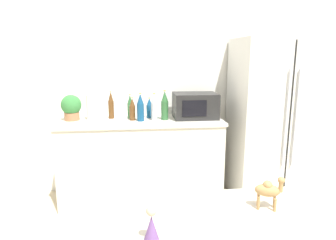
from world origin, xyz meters
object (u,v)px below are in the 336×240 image
potted_plant (71,107)px  paper_towel_roll (92,107)px  back_bottle_4 (130,107)px  microwave (195,106)px  back_bottle_0 (140,108)px  wise_man_figurine_blue (151,227)px  camel_figurine (269,190)px  back_bottle_6 (132,109)px  back_bottle_1 (154,108)px  back_bottle_2 (149,108)px  back_bottle_3 (165,106)px  back_bottle_5 (111,105)px  refrigerator (273,120)px

potted_plant → paper_towel_roll: bearing=-3.1°
back_bottle_4 → microwave: bearing=-5.2°
back_bottle_0 → wise_man_figurine_blue: size_ratio=1.94×
camel_figurine → back_bottle_6: bearing=108.1°
paper_towel_roll → camel_figurine: (1.08, -2.04, -0.06)m
paper_towel_roll → back_bottle_1: size_ratio=0.94×
back_bottle_2 → back_bottle_3: 0.21m
back_bottle_5 → wise_man_figurine_blue: back_bottle_5 is taller
potted_plant → wise_man_figurine_blue: (0.74, -2.25, -0.10)m
microwave → camel_figurine: microwave is taller
back_bottle_5 → wise_man_figurine_blue: size_ratio=1.99×
potted_plant → back_bottle_2: 0.85m
back_bottle_4 → camel_figurine: 2.20m
microwave → refrigerator: bearing=-5.8°
microwave → back_bottle_4: (-0.73, 0.07, -0.01)m
back_bottle_3 → back_bottle_5: bearing=167.6°
potted_plant → paper_towel_roll: size_ratio=1.00×
potted_plant → back_bottle_3: (1.01, -0.08, 0.01)m
microwave → wise_man_figurine_blue: size_ratio=3.09×
paper_towel_roll → back_bottle_3: (0.79, -0.07, 0.02)m
back_bottle_2 → camel_figurine: size_ratio=1.38×
microwave → back_bottle_1: 0.47m
back_bottle_4 → back_bottle_0: bearing=-55.9°
back_bottle_1 → camel_figurine: bearing=-78.1°
microwave → wise_man_figurine_blue: bearing=-105.3°
potted_plant → back_bottle_2: potted_plant is taller
back_bottle_0 → back_bottle_5: bearing=152.2°
microwave → camel_figurine: (-0.05, -2.03, -0.06)m
back_bottle_0 → back_bottle_4: 0.20m
refrigerator → paper_towel_roll: 2.04m
back_bottle_3 → camel_figurine: size_ratio=1.94×
microwave → back_bottle_4: 0.73m
refrigerator → back_bottle_5: (-1.83, 0.16, 0.18)m
refrigerator → back_bottle_2: (-1.40, 0.15, 0.14)m
microwave → back_bottle_5: 0.94m
microwave → potted_plant: bearing=179.2°
back_bottle_5 → back_bottle_1: bearing=-18.7°
back_bottle_4 → wise_man_figurine_blue: 2.30m
back_bottle_2 → back_bottle_3: size_ratio=0.71×
paper_towel_roll → back_bottle_5: (0.20, 0.06, 0.01)m
back_bottle_3 → back_bottle_5: 0.60m
back_bottle_2 → back_bottle_5: size_ratio=0.74×
back_bottle_6 → wise_man_figurine_blue: back_bottle_6 is taller
refrigerator → back_bottle_6: bearing=178.5°
refrigerator → wise_man_figurine_blue: bearing=-125.1°
back_bottle_0 → camel_figurine: 2.01m
back_bottle_0 → back_bottle_5: 0.36m
refrigerator → potted_plant: size_ratio=6.55×
back_bottle_4 → back_bottle_1: bearing=-30.6°
back_bottle_3 → back_bottle_4: (-0.38, 0.12, -0.03)m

